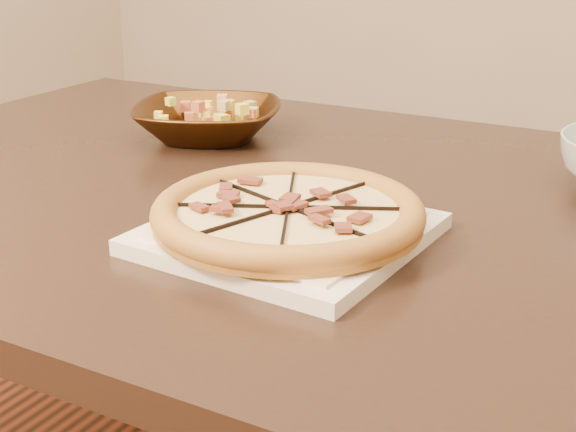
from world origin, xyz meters
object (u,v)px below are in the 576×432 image
plate (288,232)px  pizza (288,213)px  bronze_bowl (208,121)px  dining_table (295,252)px

plate → pizza: (-0.00, 0.00, 0.02)m
pizza → bronze_bowl: 0.46m
plate → bronze_bowl: 0.46m
dining_table → pizza: 0.22m
plate → pizza: bearing=157.0°
pizza → bronze_bowl: (-0.33, 0.32, -0.01)m
plate → pizza: pizza is taller
dining_table → pizza: bearing=-63.5°
dining_table → bronze_bowl: bearing=147.6°
pizza → bronze_bowl: size_ratio=1.30×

